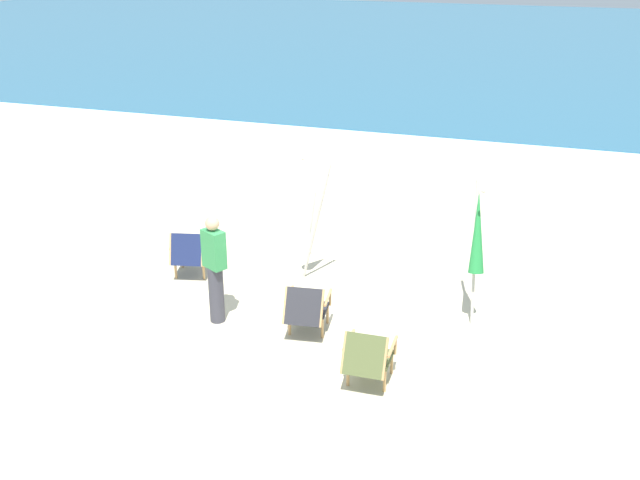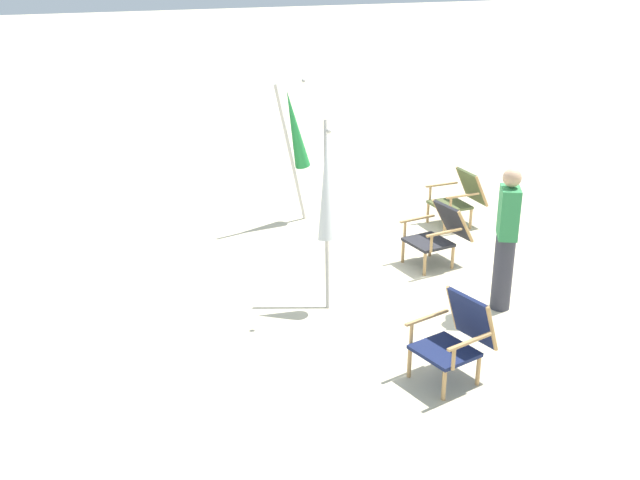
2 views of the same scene
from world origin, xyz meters
The scene contains 9 objects.
ground_plane centered at (0.00, 0.00, 0.00)m, with size 80.00×80.00×0.00m, color beige.
sea centered at (0.00, 30.67, 0.05)m, with size 80.00×40.00×0.10m, color #2D6684.
surf_band centered at (0.00, 10.37, 0.03)m, with size 80.00×1.10×0.06m, color white.
beach_chair_back_right centered at (-2.33, 0.70, 0.43)m, with size 0.72×0.79×0.82m.
beach_chair_far_center centered at (0.10, -0.50, 0.42)m, with size 0.67×0.83×0.78m.
beach_chair_front_left centered at (1.25, -1.48, 0.43)m, with size 0.61×0.74×0.80m.
umbrella_furled_green centered at (2.24, 0.69, 1.36)m, with size 0.34×0.60×2.08m.
umbrella_furled_white centered at (-0.40, 1.24, 1.35)m, with size 0.64×0.37×2.07m.
person_near_chairs centered at (-1.27, -0.52, 0.84)m, with size 0.39×0.34×1.63m.
Camera 1 is at (3.19, -9.24, 5.30)m, focal length 42.00 mm.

